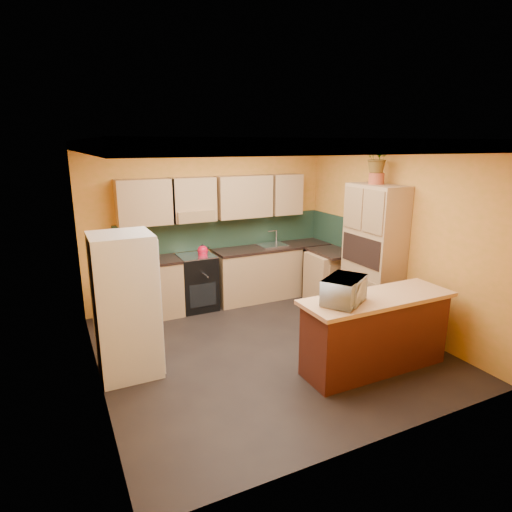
{
  "coord_description": "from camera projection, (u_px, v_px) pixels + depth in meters",
  "views": [
    {
      "loc": [
        -2.41,
        -4.66,
        2.66
      ],
      "look_at": [
        0.07,
        0.45,
        1.17
      ],
      "focal_mm": 30.0,
      "sensor_mm": 36.0,
      "label": 1
    }
  ],
  "objects": [
    {
      "name": "breakfast_bar",
      "position": [
        375.0,
        335.0,
        5.13
      ],
      "size": [
        1.8,
        0.55,
        0.88
      ],
      "primitive_type": "cube",
      "color": "#501912",
      "rests_on": "ground"
    },
    {
      "name": "bar_top",
      "position": [
        378.0,
        298.0,
        5.02
      ],
      "size": [
        1.9,
        0.65,
        0.05
      ],
      "primitive_type": "cube",
      "color": "tan",
      "rests_on": "breakfast_bar"
    },
    {
      "name": "countertop_back",
      "position": [
        232.0,
        252.0,
        7.2
      ],
      "size": [
        3.65,
        0.62,
        0.04
      ],
      "primitive_type": "cube",
      "color": "black",
      "rests_on": "base_cabinets_back"
    },
    {
      "name": "base_cabinets_back",
      "position": [
        232.0,
        278.0,
        7.31
      ],
      "size": [
        3.65,
        0.6,
        0.88
      ],
      "primitive_type": "cube",
      "color": "tan",
      "rests_on": "ground"
    },
    {
      "name": "fern_pot",
      "position": [
        376.0,
        179.0,
        6.12
      ],
      "size": [
        0.22,
        0.22,
        0.16
      ],
      "primitive_type": "cylinder",
      "color": "#A54528",
      "rests_on": "pantry"
    },
    {
      "name": "fridge",
      "position": [
        125.0,
        305.0,
        4.94
      ],
      "size": [
        0.68,
        0.66,
        1.7
      ],
      "primitive_type": "cube",
      "color": "white",
      "rests_on": "ground"
    },
    {
      "name": "pantry",
      "position": [
        373.0,
        256.0,
        6.36
      ],
      "size": [
        0.48,
        0.9,
        2.1
      ],
      "primitive_type": "cube",
      "color": "tan",
      "rests_on": "ground"
    },
    {
      "name": "stove",
      "position": [
        197.0,
        282.0,
        7.04
      ],
      "size": [
        0.58,
        0.58,
        0.91
      ],
      "primitive_type": "cube",
      "color": "black",
      "rests_on": "ground"
    },
    {
      "name": "microwave",
      "position": [
        344.0,
        290.0,
        4.76
      ],
      "size": [
        0.65,
        0.6,
        0.3
      ],
      "primitive_type": "imported",
      "rotation": [
        0.0,
        0.0,
        0.58
      ],
      "color": "white",
      "rests_on": "bar_top"
    },
    {
      "name": "fern",
      "position": [
        378.0,
        157.0,
        6.05
      ],
      "size": [
        0.45,
        0.4,
        0.44
      ],
      "primitive_type": "imported",
      "rotation": [
        0.0,
        0.0,
        -0.18
      ],
      "color": "tan",
      "rests_on": "fern_pot"
    },
    {
      "name": "sink",
      "position": [
        272.0,
        245.0,
        7.51
      ],
      "size": [
        0.48,
        0.4,
        0.03
      ],
      "primitive_type": "cube",
      "color": "silver",
      "rests_on": "countertop_back"
    },
    {
      "name": "room_shell",
      "position": [
        259.0,
        190.0,
        5.47
      ],
      "size": [
        4.24,
        4.24,
        2.72
      ],
      "color": "black",
      "rests_on": "ground"
    },
    {
      "name": "countertop_right",
      "position": [
        334.0,
        252.0,
        7.18
      ],
      "size": [
        0.62,
        0.8,
        0.04
      ],
      "primitive_type": "cube",
      "color": "black",
      "rests_on": "base_cabinets_right"
    },
    {
      "name": "kettle",
      "position": [
        203.0,
        250.0,
        6.9
      ],
      "size": [
        0.22,
        0.22,
        0.18
      ],
      "primitive_type": null,
      "rotation": [
        0.0,
        0.0,
        -0.34
      ],
      "color": "red",
      "rests_on": "stove"
    },
    {
      "name": "base_cabinets_right",
      "position": [
        332.0,
        278.0,
        7.3
      ],
      "size": [
        0.6,
        0.8,
        0.88
      ],
      "primitive_type": "cube",
      "color": "tan",
      "rests_on": "ground"
    }
  ]
}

